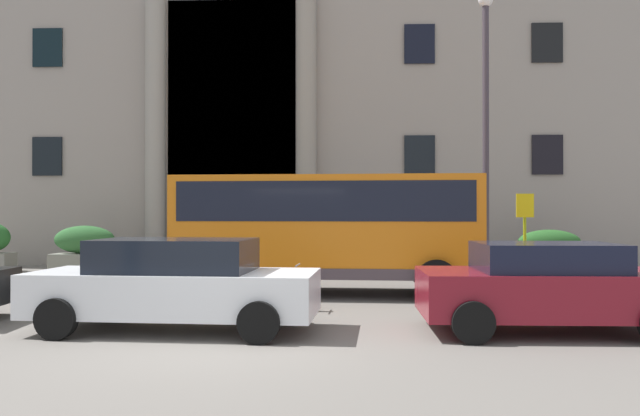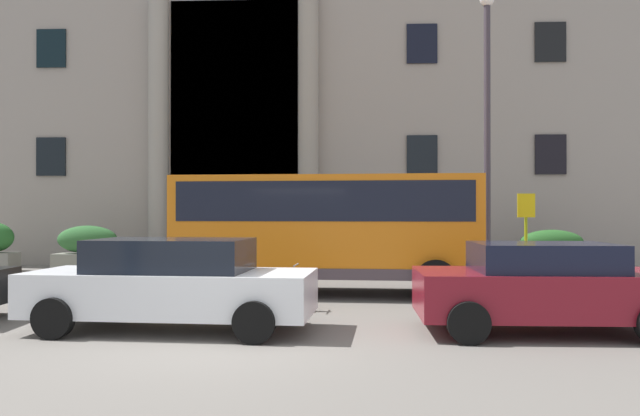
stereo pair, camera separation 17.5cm
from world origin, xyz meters
The scene contains 13 objects.
ground_plane centered at (0.00, 0.00, -0.06)m, with size 80.00×64.00×0.12m, color #67625C.
office_building_facade centered at (-0.01, 17.48, 8.79)m, with size 32.89×9.61×17.58m.
orange_minibus centered at (1.39, 5.50, 1.62)m, with size 6.96×3.01×2.71m.
bus_stop_sign centered at (6.33, 7.03, 1.47)m, with size 0.44×0.08×2.36m.
hedge_planter_entrance_left centered at (-6.48, 10.68, 0.70)m, with size 2.03×0.85×1.46m.
hedge_planter_far_east centered at (8.09, 10.66, 0.65)m, with size 2.01×0.91×1.35m.
hedge_planter_east centered at (-0.67, 10.24, 0.76)m, with size 1.74×0.80×1.57m.
parked_compact_extra centered at (-0.93, 0.83, 0.75)m, with size 4.59×2.16×1.46m.
parked_coupe_end centered at (4.93, 0.89, 0.73)m, with size 3.91×2.03×1.41m.
scooter_by_planter centered at (-3.13, 2.97, 0.46)m, with size 2.04×0.61×0.89m.
motorcycle_far_end centered at (6.22, 3.28, 0.46)m, with size 1.97×0.55×0.89m.
motorcycle_near_kerb centered at (0.28, 2.97, 0.45)m, with size 1.91×0.55×0.89m.
lamppost_plaza_centre centered at (5.65, 8.37, 4.59)m, with size 0.40×0.40×7.93m.
Camera 2 is at (1.93, -9.23, 1.90)m, focal length 35.77 mm.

